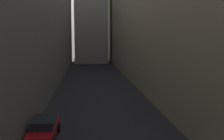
{
  "coord_description": "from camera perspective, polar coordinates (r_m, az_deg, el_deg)",
  "views": [
    {
      "loc": [
        -1.43,
        9.35,
        6.97
      ],
      "look_at": [
        0.0,
        23.81,
        5.17
      ],
      "focal_mm": 41.97,
      "sensor_mm": 36.0,
      "label": 1
    }
  ],
  "objects": [
    {
      "name": "building_block_right",
      "position": [
        42.85,
        12.46,
        11.49
      ],
      "size": [
        12.38,
        108.0,
        20.8
      ],
      "primitive_type": "cube",
      "color": "gray",
      "rests_on": "ground"
    },
    {
      "name": "parked_car_left_far",
      "position": [
        18.91,
        -14.7,
        -12.3
      ],
      "size": [
        1.91,
        4.6,
        1.49
      ],
      "rotation": [
        0.0,
        0.0,
        1.57
      ],
      "color": "maroon",
      "rests_on": "ground"
    },
    {
      "name": "building_block_left",
      "position": [
        42.56,
        -22.26,
        12.53
      ],
      "size": [
        15.46,
        108.0,
        22.81
      ],
      "primitive_type": "cube",
      "color": "slate",
      "rests_on": "ground"
    },
    {
      "name": "ground_plane",
      "position": [
        39.3,
        -3.47,
        -3.17
      ],
      "size": [
        264.0,
        264.0,
        0.0
      ],
      "primitive_type": "plane",
      "color": "black"
    }
  ]
}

